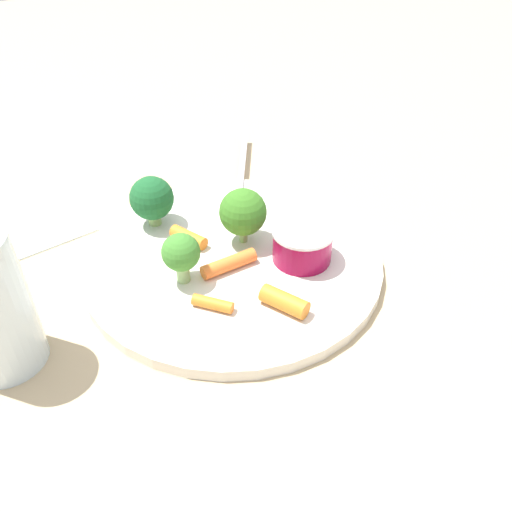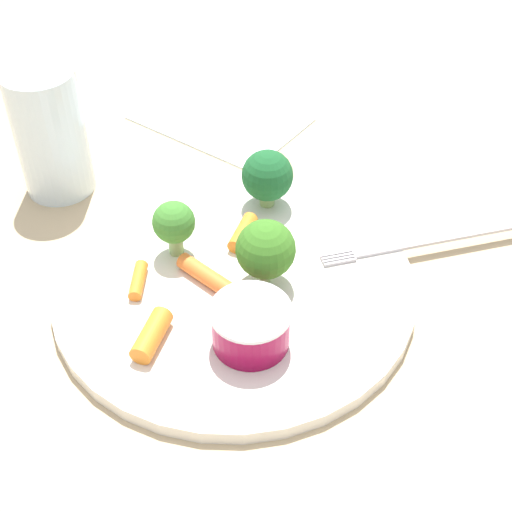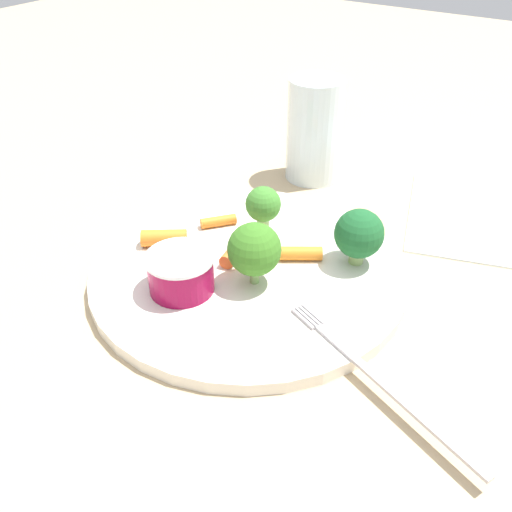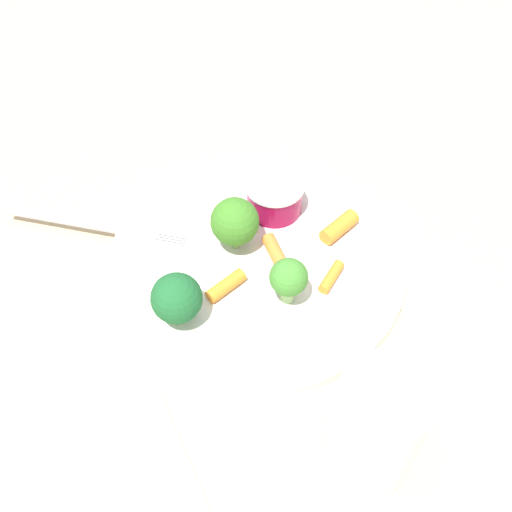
{
  "view_description": "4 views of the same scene",
  "coord_description": "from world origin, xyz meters",
  "views": [
    {
      "loc": [
        0.12,
        0.39,
        0.34
      ],
      "look_at": [
        -0.02,
        0.02,
        0.02
      ],
      "focal_mm": 37.41,
      "sensor_mm": 36.0,
      "label": 1
    },
    {
      "loc": [
        -0.34,
        0.23,
        0.42
      ],
      "look_at": [
        -0.01,
        -0.02,
        0.03
      ],
      "focal_mm": 50.72,
      "sensor_mm": 36.0,
      "label": 2
    },
    {
      "loc": [
        -0.34,
        -0.24,
        0.32
      ],
      "look_at": [
        0.0,
        -0.01,
        0.03
      ],
      "focal_mm": 39.34,
      "sensor_mm": 36.0,
      "label": 3
    },
    {
      "loc": [
        0.37,
        -0.06,
        0.47
      ],
      "look_at": [
        0.01,
        -0.0,
        0.03
      ],
      "focal_mm": 42.72,
      "sensor_mm": 36.0,
      "label": 4
    }
  ],
  "objects": [
    {
      "name": "ground_plane",
      "position": [
        0.0,
        0.0,
        0.0
      ],
      "size": [
        2.4,
        2.4,
        0.0
      ],
      "primitive_type": "plane",
      "color": "tan"
    },
    {
      "name": "plate",
      "position": [
        0.0,
        0.0,
        0.01
      ],
      "size": [
        0.29,
        0.29,
        0.01
      ],
      "primitive_type": "cylinder",
      "color": "silver",
      "rests_on": "ground_plane"
    },
    {
      "name": "sauce_cup",
      "position": [
        -0.06,
        0.03,
        0.03
      ],
      "size": [
        0.06,
        0.06,
        0.03
      ],
      "color": "maroon",
      "rests_on": "plate"
    },
    {
      "name": "broccoli_floret_0",
      "position": [
        0.06,
        -0.08,
        0.04
      ],
      "size": [
        0.05,
        0.05,
        0.05
      ],
      "color": "#8AA962",
      "rests_on": "plate"
    },
    {
      "name": "broccoli_floret_1",
      "position": [
        -0.02,
        -0.02,
        0.05
      ],
      "size": [
        0.05,
        0.05,
        0.06
      ],
      "color": "#82AD61",
      "rests_on": "plate"
    },
    {
      "name": "broccoli_floret_2",
      "position": [
        0.05,
        0.02,
        0.04
      ],
      "size": [
        0.03,
        0.03,
        0.05
      ],
      "color": "#93B971",
      "rests_on": "plate"
    },
    {
      "name": "carrot_stick_0",
      "position": [
        0.04,
        0.06,
        0.02
      ],
      "size": [
        0.03,
        0.03,
        0.01
      ],
      "primitive_type": "cylinder",
      "rotation": [
        1.57,
        0.0,
        0.88
      ],
      "color": "orange",
      "rests_on": "plate"
    },
    {
      "name": "carrot_stick_1",
      "position": [
        -0.02,
        0.09,
        0.02
      ],
      "size": [
        0.04,
        0.04,
        0.02
      ],
      "primitive_type": "cylinder",
      "rotation": [
        1.57,
        0.0,
        0.62
      ],
      "color": "orange",
      "rests_on": "plate"
    },
    {
      "name": "carrot_stick_2",
      "position": [
        0.03,
        -0.03,
        0.02
      ],
      "size": [
        0.03,
        0.04,
        0.01
      ],
      "primitive_type": "cylinder",
      "rotation": [
        1.57,
        0.0,
        0.58
      ],
      "color": "orange",
      "rests_on": "plate"
    },
    {
      "name": "carrot_stick_3",
      "position": [
        0.01,
        0.02,
        0.02
      ],
      "size": [
        0.06,
        0.02,
        0.01
      ],
      "primitive_type": "cylinder",
      "rotation": [
        1.57,
        0.0,
        4.9
      ],
      "color": "orange",
      "rests_on": "plate"
    },
    {
      "name": "fork",
      "position": [
        -0.06,
        -0.15,
        0.01
      ],
      "size": [
        0.08,
        0.18,
        0.0
      ],
      "color": "#B6B0B4",
      "rests_on": "plate"
    },
    {
      "name": "drinking_glass",
      "position": [
        0.21,
        0.05,
        0.06
      ],
      "size": [
        0.06,
        0.06,
        0.12
      ],
      "primitive_type": "cylinder",
      "color": "silver",
      "rests_on": "ground_plane"
    },
    {
      "name": "napkin",
      "position": [
        0.21,
        -0.14,
        0.0
      ],
      "size": [
        0.19,
        0.16,
        0.0
      ],
      "primitive_type": "cube",
      "rotation": [
        0.0,
        0.0,
        0.29
      ],
      "color": "white",
      "rests_on": "ground_plane"
    }
  ]
}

